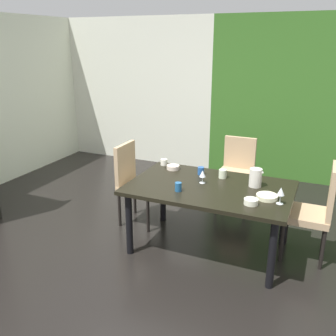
{
  "coord_description": "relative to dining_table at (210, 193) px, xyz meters",
  "views": [
    {
      "loc": [
        1.81,
        -2.91,
        2.13
      ],
      "look_at": [
        0.31,
        0.5,
        0.85
      ],
      "focal_mm": 40.0,
      "sensor_mm": 36.0,
      "label": 1
    }
  ],
  "objects": [
    {
      "name": "ground_plane",
      "position": [
        -0.78,
        -0.51,
        -0.65
      ],
      "size": [
        5.72,
        6.23,
        0.02
      ],
      "primitive_type": "cube",
      "color": "black"
    },
    {
      "name": "back_panel_interior",
      "position": [
        -2.22,
        2.56,
        0.62
      ],
      "size": [
        2.84,
        0.1,
        2.51
      ],
      "primitive_type": "cube",
      "color": "silver",
      "rests_on": "ground_plane"
    },
    {
      "name": "garden_window_panel",
      "position": [
        0.64,
        2.56,
        0.62
      ],
      "size": [
        2.88,
        0.1,
        2.51
      ],
      "primitive_type": "cube",
      "color": "#386C25",
      "rests_on": "ground_plane"
    },
    {
      "name": "dining_table",
      "position": [
        0.0,
        0.0,
        0.0
      ],
      "size": [
        1.64,
        1.04,
        0.72
      ],
      "color": "black",
      "rests_on": "ground_plane"
    },
    {
      "name": "chair_left_far",
      "position": [
        -1.02,
        0.26,
        -0.1
      ],
      "size": [
        0.45,
        0.44,
        0.97
      ],
      "rotation": [
        0.0,
        0.0,
        -1.57
      ],
      "color": "tan",
      "rests_on": "ground_plane"
    },
    {
      "name": "chair_head_far",
      "position": [
        -0.01,
        1.22,
        -0.11
      ],
      "size": [
        0.44,
        0.45,
        0.92
      ],
      "rotation": [
        0.0,
        0.0,
        3.14
      ],
      "color": "tan",
      "rests_on": "ground_plane"
    },
    {
      "name": "chair_right_far",
      "position": [
        1.03,
        0.26,
        -0.09
      ],
      "size": [
        0.44,
        0.44,
        1.01
      ],
      "rotation": [
        0.0,
        0.0,
        1.57
      ],
      "color": "tan",
      "rests_on": "ground_plane"
    },
    {
      "name": "wine_glass_front",
      "position": [
        0.71,
        -0.17,
        0.19
      ],
      "size": [
        0.07,
        0.07,
        0.16
      ],
      "color": "silver",
      "rests_on": "dining_table"
    },
    {
      "name": "wine_glass_south",
      "position": [
        -0.1,
        0.05,
        0.18
      ],
      "size": [
        0.07,
        0.07,
        0.14
      ],
      "color": "silver",
      "rests_on": "dining_table"
    },
    {
      "name": "serving_bowl_left",
      "position": [
        0.59,
        -0.1,
        0.1
      ],
      "size": [
        0.2,
        0.2,
        0.04
      ],
      "primitive_type": "cylinder",
      "color": "#F3F1C4",
      "rests_on": "dining_table"
    },
    {
      "name": "serving_bowl_east",
      "position": [
        -0.55,
        0.33,
        0.1
      ],
      "size": [
        0.15,
        0.15,
        0.05
      ],
      "primitive_type": "cylinder",
      "color": "beige",
      "rests_on": "dining_table"
    },
    {
      "name": "serving_bowl_right",
      "position": [
        0.48,
        -0.28,
        0.11
      ],
      "size": [
        0.13,
        0.13,
        0.05
      ],
      "primitive_type": "cylinder",
      "color": "white",
      "rests_on": "dining_table"
    },
    {
      "name": "cup_rear",
      "position": [
        -0.71,
        0.43,
        0.11
      ],
      "size": [
        0.08,
        0.08,
        0.07
      ],
      "primitive_type": "cylinder",
      "color": "white",
      "rests_on": "dining_table"
    },
    {
      "name": "cup_center",
      "position": [
        0.05,
        0.28,
        0.13
      ],
      "size": [
        0.08,
        0.08,
        0.09
      ],
      "primitive_type": "cylinder",
      "color": "#DFECC5",
      "rests_on": "dining_table"
    },
    {
      "name": "cup_near_window",
      "position": [
        -0.2,
        0.29,
        0.12
      ],
      "size": [
        0.07,
        0.07,
        0.09
      ],
      "primitive_type": "cylinder",
      "color": "#26569E",
      "rests_on": "dining_table"
    },
    {
      "name": "cup_near_shelf",
      "position": [
        -0.25,
        -0.26,
        0.12
      ],
      "size": [
        0.07,
        0.07,
        0.09
      ],
      "primitive_type": "cylinder",
      "color": "#1F5587",
      "rests_on": "dining_table"
    },
    {
      "name": "pitcher_west",
      "position": [
        0.42,
        0.17,
        0.17
      ],
      "size": [
        0.14,
        0.13,
        0.19
      ],
      "color": "silver",
      "rests_on": "dining_table"
    }
  ]
}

